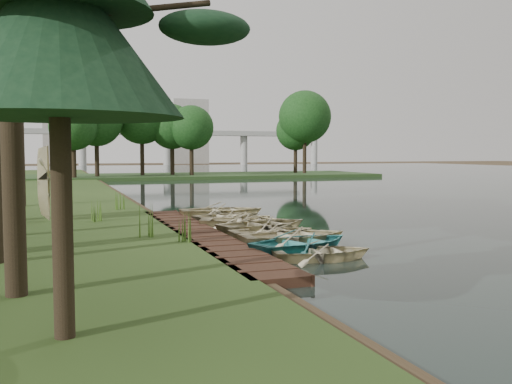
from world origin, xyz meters
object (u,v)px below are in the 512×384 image
object	(u,v)px
boardwalk	(200,237)
stored_rowboat	(48,213)
rowboat_2	(295,234)
rowboat_1	(303,240)
rowboat_0	(322,249)

from	to	relation	value
boardwalk	stored_rowboat	world-z (taller)	stored_rowboat
boardwalk	rowboat_2	size ratio (longest dim) A/B	4.22
rowboat_2	stored_rowboat	world-z (taller)	stored_rowboat
rowboat_1	rowboat_2	distance (m)	1.31
boardwalk	rowboat_1	size ratio (longest dim) A/B	4.38
boardwalk	rowboat_1	world-z (taller)	rowboat_1
rowboat_0	rowboat_2	xyz separation A→B (m)	(0.28, 2.68, 0.08)
rowboat_1	rowboat_2	world-z (taller)	rowboat_2
boardwalk	stored_rowboat	size ratio (longest dim) A/B	5.03
rowboat_2	stored_rowboat	xyz separation A→B (m)	(-7.94, 8.02, 0.19)
stored_rowboat	boardwalk	bearing A→B (deg)	-134.15
rowboat_2	stored_rowboat	bearing A→B (deg)	43.56
boardwalk	rowboat_0	distance (m)	5.63
boardwalk	rowboat_2	xyz separation A→B (m)	(2.72, -2.39, 0.29)
boardwalk	rowboat_1	xyz separation A→B (m)	(2.46, -3.68, 0.28)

